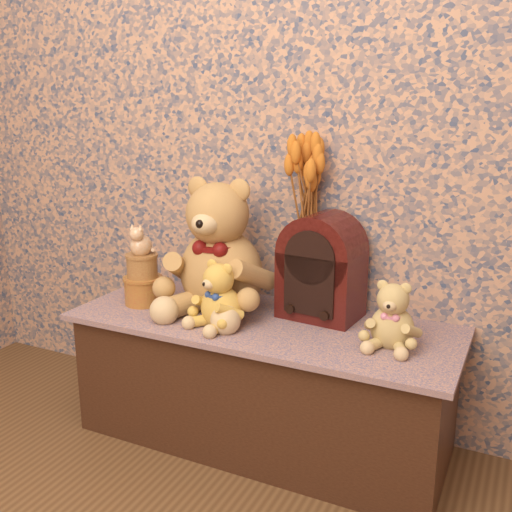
{
  "coord_description": "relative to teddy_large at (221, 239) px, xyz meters",
  "views": [
    {
      "loc": [
        0.8,
        -0.46,
        1.19
      ],
      "look_at": [
        0.0,
        1.2,
        0.7
      ],
      "focal_mm": 41.28,
      "sensor_mm": 36.0,
      "label": 1
    }
  ],
  "objects": [
    {
      "name": "display_shelf",
      "position": [
        0.19,
        -0.06,
        -0.48
      ],
      "size": [
        1.33,
        0.52,
        0.46
      ],
      "primitive_type": "cube",
      "color": "#3D457D",
      "rests_on": "ground"
    },
    {
      "name": "teddy_large",
      "position": [
        0.0,
        0.0,
        0.0
      ],
      "size": [
        0.43,
        0.5,
        0.51
      ],
      "primitive_type": null,
      "rotation": [
        0.0,
        0.0,
        0.05
      ],
      "color": "#A96F41",
      "rests_on": "display_shelf"
    },
    {
      "name": "teddy_medium",
      "position": [
        0.09,
        -0.15,
        -0.14
      ],
      "size": [
        0.25,
        0.28,
        0.24
      ],
      "primitive_type": null,
      "rotation": [
        0.0,
        0.0,
        -0.35
      ],
      "color": "gold",
      "rests_on": "display_shelf"
    },
    {
      "name": "teddy_small",
      "position": [
        0.64,
        -0.08,
        -0.14
      ],
      "size": [
        0.18,
        0.21,
        0.22
      ],
      "primitive_type": null,
      "rotation": [
        0.0,
        0.0,
        0.0
      ],
      "color": "tan",
      "rests_on": "display_shelf"
    },
    {
      "name": "cathedral_radio",
      "position": [
        0.35,
        0.07,
        -0.07
      ],
      "size": [
        0.28,
        0.21,
        0.37
      ],
      "primitive_type": null,
      "rotation": [
        0.0,
        0.0,
        -0.09
      ],
      "color": "#380C0A",
      "rests_on": "display_shelf"
    },
    {
      "name": "ceramic_vase",
      "position": [
        0.28,
        0.14,
        -0.16
      ],
      "size": [
        0.12,
        0.12,
        0.19
      ],
      "primitive_type": "cylinder",
      "rotation": [
        0.0,
        0.0,
        -0.12
      ],
      "color": "tan",
      "rests_on": "display_shelf"
    },
    {
      "name": "dried_stalks",
      "position": [
        0.28,
        0.14,
        0.14
      ],
      "size": [
        0.29,
        0.29,
        0.42
      ],
      "primitive_type": null,
      "rotation": [
        0.0,
        0.0,
        0.43
      ],
      "color": "orange",
      "rests_on": "ceramic_vase"
    },
    {
      "name": "biscuit_tin_lower",
      "position": [
        -0.28,
        -0.09,
        -0.2
      ],
      "size": [
        0.17,
        0.17,
        0.1
      ],
      "primitive_type": "cylinder",
      "rotation": [
        0.0,
        0.0,
        0.24
      ],
      "color": "gold",
      "rests_on": "display_shelf"
    },
    {
      "name": "biscuit_tin_upper",
      "position": [
        -0.28,
        -0.09,
        -0.11
      ],
      "size": [
        0.13,
        0.13,
        0.09
      ],
      "primitive_type": "cylinder",
      "rotation": [
        0.0,
        0.0,
        0.21
      ],
      "color": "tan",
      "rests_on": "biscuit_tin_lower"
    },
    {
      "name": "cat_figurine",
      "position": [
        -0.28,
        -0.09,
        -0.01
      ],
      "size": [
        0.1,
        0.11,
        0.12
      ],
      "primitive_type": null,
      "rotation": [
        0.0,
        0.0,
        0.17
      ],
      "color": "silver",
      "rests_on": "biscuit_tin_upper"
    }
  ]
}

